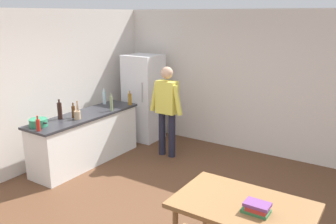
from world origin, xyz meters
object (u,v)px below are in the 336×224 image
at_px(book_stack, 257,208).
at_px(utensil_jar, 77,115).
at_px(person, 167,106).
at_px(bottle_beer_brown, 73,112).
at_px(bottle_oil_amber, 130,99).
at_px(dining_table, 243,210).
at_px(bottle_sauce_red, 38,125).
at_px(refrigerator, 144,98).
at_px(bottle_vinegar_tall, 111,104).
at_px(bottle_wine_dark, 60,111).
at_px(bottle_water_clear, 104,98).
at_px(cooking_pot, 38,123).

bearing_deg(book_stack, utensil_jar, 165.03).
xyz_separation_m(person, bottle_beer_brown, (-1.06, -1.29, 0.03)).
distance_m(utensil_jar, bottle_oil_amber, 1.25).
height_order(dining_table, book_stack, book_stack).
xyz_separation_m(bottle_sauce_red, book_stack, (3.47, -0.16, -0.20)).
bearing_deg(refrigerator, dining_table, -39.29).
xyz_separation_m(utensil_jar, bottle_vinegar_tall, (0.12, 0.72, 0.06)).
relative_size(dining_table, bottle_wine_dark, 4.12).
height_order(bottle_wine_dark, bottle_vinegar_tall, bottle_wine_dark).
xyz_separation_m(person, bottle_water_clear, (-1.27, -0.30, 0.05)).
bearing_deg(bottle_sauce_red, person, 65.28).
bearing_deg(refrigerator, person, -30.23).
distance_m(dining_table, bottle_oil_amber, 3.79).
xyz_separation_m(utensil_jar, bottle_wine_dark, (-0.25, -0.15, 0.07)).
height_order(utensil_jar, bottle_beer_brown, utensil_jar).
distance_m(cooking_pot, bottle_vinegar_tall, 1.37).
xyz_separation_m(refrigerator, cooking_pot, (-0.21, -2.48, 0.06)).
height_order(dining_table, utensil_jar, utensil_jar).
relative_size(cooking_pot, bottle_wine_dark, 1.18).
xyz_separation_m(person, bottle_sauce_red, (-0.96, -2.08, 0.02)).
xyz_separation_m(refrigerator, bottle_water_clear, (-0.32, -0.85, 0.13)).
distance_m(bottle_vinegar_tall, bottle_sauce_red, 1.48).
bearing_deg(dining_table, utensil_jar, 165.86).
relative_size(dining_table, bottle_water_clear, 4.67).
bearing_deg(cooking_pot, bottle_oil_amber, 79.36).
distance_m(dining_table, bottle_sauce_red, 3.32).
xyz_separation_m(cooking_pot, bottle_wine_dark, (-0.03, 0.46, 0.09)).
relative_size(person, book_stack, 6.53).
xyz_separation_m(person, bottle_oil_amber, (-0.81, -0.08, 0.04)).
distance_m(bottle_vinegar_tall, bottle_oil_amber, 0.53).
distance_m(bottle_beer_brown, bottle_oil_amber, 1.24).
relative_size(bottle_water_clear, book_stack, 1.15).
relative_size(person, bottle_vinegar_tall, 5.31).
distance_m(dining_table, bottle_beer_brown, 3.53).
distance_m(bottle_beer_brown, book_stack, 3.71).
distance_m(bottle_wine_dark, book_stack, 3.79).
xyz_separation_m(dining_table, bottle_beer_brown, (-3.41, 0.86, 0.33)).
xyz_separation_m(person, dining_table, (2.35, -2.15, -0.31)).
bearing_deg(bottle_beer_brown, dining_table, -14.15).
relative_size(person, bottle_sauce_red, 7.08).
relative_size(person, cooking_pot, 4.25).
height_order(utensil_jar, bottle_vinegar_tall, same).
height_order(cooking_pot, bottle_wine_dark, bottle_wine_dark).
bearing_deg(refrigerator, bottle_vinegar_tall, -83.25).
relative_size(bottle_wine_dark, bottle_water_clear, 1.13).
bearing_deg(bottle_vinegar_tall, refrigerator, 96.75).
bearing_deg(bottle_beer_brown, person, 50.63).
bearing_deg(book_stack, bottle_oil_amber, 146.94).
xyz_separation_m(bottle_oil_amber, book_stack, (3.33, -2.17, -0.22)).
relative_size(bottle_wine_dark, bottle_sauce_red, 1.42).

